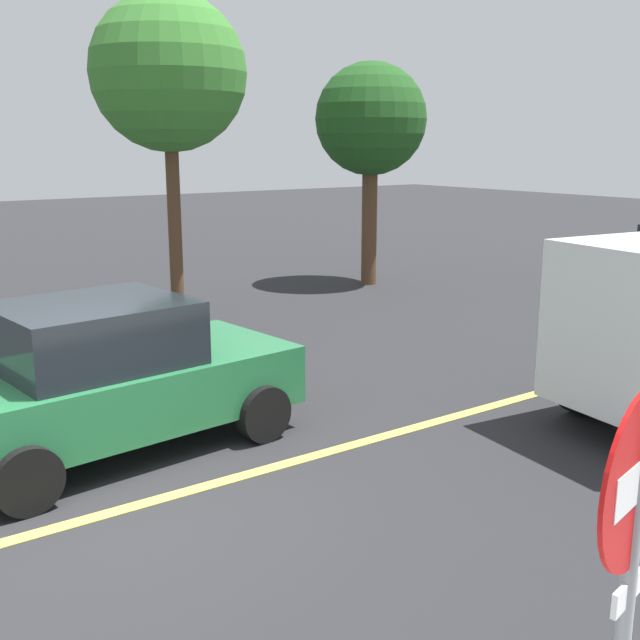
# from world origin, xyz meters

# --- Properties ---
(ground_plane) EXTENTS (80.00, 80.00, 0.00)m
(ground_plane) POSITION_xyz_m (0.00, 0.00, 0.00)
(ground_plane) COLOR #262628
(lane_marking_centre) EXTENTS (28.00, 0.16, 0.01)m
(lane_marking_centre) POSITION_xyz_m (3.00, 0.00, 0.01)
(lane_marking_centre) COLOR #E0D14C
(stop_sign) EXTENTS (0.74, 0.19, 2.34)m
(stop_sign) POSITION_xyz_m (0.48, -4.71, 1.60)
(stop_sign) COLOR gray
(stop_sign) RESTS_ON ground_plane
(car_green_crossing) EXTENTS (4.04, 2.33, 1.65)m
(car_green_crossing) POSITION_xyz_m (0.56, 1.45, 0.82)
(car_green_crossing) COLOR #236B3D
(car_green_crossing) RESTS_ON ground_plane
(tree_left_verge) EXTENTS (2.91, 2.91, 5.97)m
(tree_left_verge) POSITION_xyz_m (4.22, 7.56, 4.49)
(tree_left_verge) COLOR #513823
(tree_left_verge) RESTS_ON ground_plane
(tree_centre_verge) EXTENTS (2.51, 2.51, 5.02)m
(tree_centre_verge) POSITION_xyz_m (9.16, 7.67, 3.71)
(tree_centre_verge) COLOR #513823
(tree_centre_verge) RESTS_ON ground_plane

